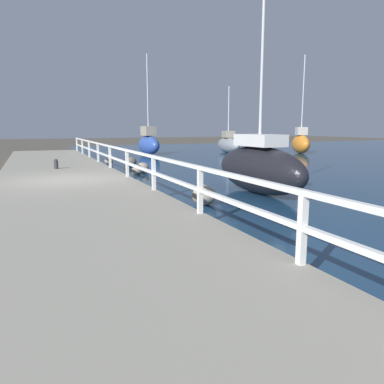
% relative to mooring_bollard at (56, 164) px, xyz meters
% --- Properties ---
extents(ground_plane, '(120.00, 120.00, 0.00)m').
position_rel_mooring_bollard_xyz_m(ground_plane, '(0.07, -3.83, -0.49)').
color(ground_plane, '#4C473D').
extents(dock_walkway, '(4.56, 36.00, 0.27)m').
position_rel_mooring_bollard_xyz_m(dock_walkway, '(0.07, -3.83, -0.35)').
color(dock_walkway, gray).
rests_on(dock_walkway, ground).
extents(railing, '(0.10, 32.50, 1.01)m').
position_rel_mooring_bollard_xyz_m(railing, '(2.25, -3.83, 0.47)').
color(railing, white).
rests_on(railing, dock_walkway).
extents(boulder_upstream, '(0.50, 0.45, 0.38)m').
position_rel_mooring_bollard_xyz_m(boulder_upstream, '(3.26, -1.36, -0.30)').
color(boulder_upstream, gray).
rests_on(boulder_upstream, ground).
extents(boulder_mid_strip, '(0.68, 0.62, 0.51)m').
position_rel_mooring_bollard_xyz_m(boulder_mid_strip, '(3.24, -8.39, -0.23)').
color(boulder_mid_strip, gray).
rests_on(boulder_mid_strip, ground).
extents(boulder_downstream, '(0.61, 0.55, 0.46)m').
position_rel_mooring_bollard_xyz_m(boulder_downstream, '(3.73, -0.58, -0.26)').
color(boulder_downstream, gray).
rests_on(boulder_downstream, ground).
extents(boulder_near_dock, '(0.48, 0.43, 0.36)m').
position_rel_mooring_bollard_xyz_m(boulder_near_dock, '(3.00, 3.77, -0.31)').
color(boulder_near_dock, gray).
rests_on(boulder_near_dock, ground).
extents(boulder_water_edge, '(0.71, 0.64, 0.53)m').
position_rel_mooring_bollard_xyz_m(boulder_water_edge, '(3.78, 2.01, -0.22)').
color(boulder_water_edge, '#666056').
rests_on(boulder_water_edge, ground).
extents(boulder_far_strip, '(0.38, 0.34, 0.29)m').
position_rel_mooring_bollard_xyz_m(boulder_far_strip, '(3.96, -6.79, -0.35)').
color(boulder_far_strip, slate).
rests_on(boulder_far_strip, ground).
extents(mooring_bollard, '(0.19, 0.19, 0.44)m').
position_rel_mooring_bollard_xyz_m(mooring_bollard, '(0.00, 0.00, 0.00)').
color(mooring_bollard, '#333338').
rests_on(mooring_bollard, dock_walkway).
extents(sailboat_blue, '(1.46, 3.30, 7.33)m').
position_rel_mooring_bollard_xyz_m(sailboat_blue, '(7.24, 10.15, 0.38)').
color(sailboat_blue, '#2D4C9E').
rests_on(sailboat_blue, water_surface).
extents(sailboat_orange, '(2.17, 3.25, 7.53)m').
position_rel_mooring_bollard_xyz_m(sailboat_orange, '(18.80, 6.79, 0.35)').
color(sailboat_orange, orange).
rests_on(sailboat_orange, water_surface).
extents(sailboat_gray, '(2.09, 5.09, 5.26)m').
position_rel_mooring_bollard_xyz_m(sailboat_gray, '(13.77, 9.58, 0.21)').
color(sailboat_gray, gray).
rests_on(sailboat_gray, water_surface).
extents(sailboat_black, '(1.31, 4.39, 6.27)m').
position_rel_mooring_bollard_xyz_m(sailboat_black, '(5.59, -7.41, 0.33)').
color(sailboat_black, black).
rests_on(sailboat_black, water_surface).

